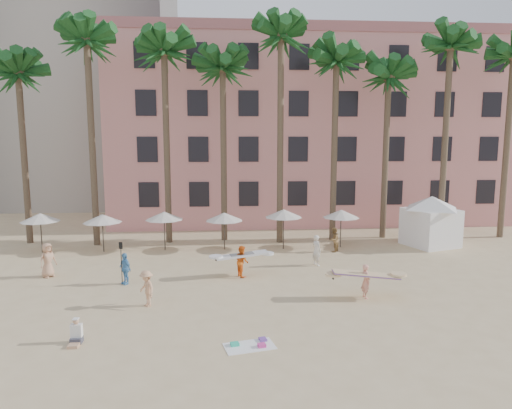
{
  "coord_description": "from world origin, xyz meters",
  "views": [
    {
      "loc": [
        -0.98,
        -17.72,
        7.44
      ],
      "look_at": [
        0.69,
        6.0,
        4.0
      ],
      "focal_mm": 32.0,
      "sensor_mm": 36.0,
      "label": 1
    }
  ],
  "objects_px": {
    "pink_hotel": "(307,133)",
    "carrier_yellow": "(366,279)",
    "carrier_white": "(242,260)",
    "cabana": "(431,217)"
  },
  "relations": [
    {
      "from": "pink_hotel",
      "to": "cabana",
      "type": "bearing_deg",
      "value": -64.57
    },
    {
      "from": "carrier_yellow",
      "to": "carrier_white",
      "type": "distance_m",
      "value": 6.83
    },
    {
      "from": "carrier_yellow",
      "to": "carrier_white",
      "type": "height_order",
      "value": "carrier_white"
    },
    {
      "from": "pink_hotel",
      "to": "carrier_white",
      "type": "xyz_separation_m",
      "value": [
        -7.06,
        -19.68,
        -7.08
      ]
    },
    {
      "from": "carrier_yellow",
      "to": "pink_hotel",
      "type": "bearing_deg",
      "value": 86.61
    },
    {
      "from": "carrier_yellow",
      "to": "carrier_white",
      "type": "relative_size",
      "value": 1.07
    },
    {
      "from": "pink_hotel",
      "to": "cabana",
      "type": "xyz_separation_m",
      "value": [
        6.37,
        -13.4,
        -5.93
      ]
    },
    {
      "from": "pink_hotel",
      "to": "carrier_yellow",
      "type": "bearing_deg",
      "value": -93.39
    },
    {
      "from": "carrier_yellow",
      "to": "cabana",
      "type": "bearing_deg",
      "value": 52.43
    },
    {
      "from": "cabana",
      "to": "pink_hotel",
      "type": "bearing_deg",
      "value": 115.43
    }
  ]
}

